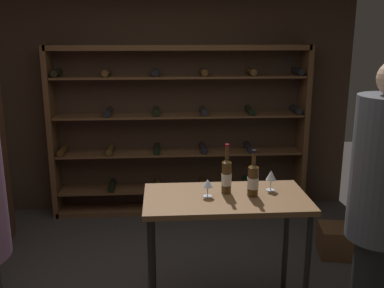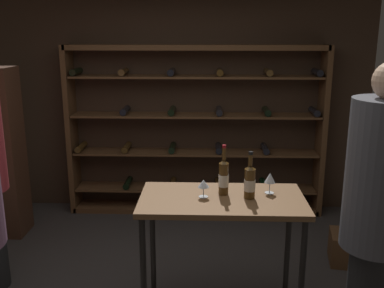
{
  "view_description": "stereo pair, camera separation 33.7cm",
  "coord_description": "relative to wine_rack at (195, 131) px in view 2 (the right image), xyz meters",
  "views": [
    {
      "loc": [
        0.0,
        -3.09,
        2.15
      ],
      "look_at": [
        0.23,
        0.17,
        1.31
      ],
      "focal_mm": 40.95,
      "sensor_mm": 36.0,
      "label": 1
    },
    {
      "loc": [
        0.34,
        -3.09,
        2.15
      ],
      "look_at": [
        0.23,
        0.17,
        1.31
      ],
      "focal_mm": 40.95,
      "sensor_mm": 36.0,
      "label": 2
    }
  ],
  "objects": [
    {
      "name": "wine_glass_stemmed_left",
      "position": [
        0.11,
        -2.06,
        0.08
      ],
      "size": [
        0.08,
        0.08,
        0.13
      ],
      "color": "silver",
      "rests_on": "tasting_table"
    },
    {
      "name": "wine_glass_stemmed_right",
      "position": [
        0.6,
        -1.96,
        0.09
      ],
      "size": [
        0.08,
        0.08,
        0.16
      ],
      "color": "silver",
      "rests_on": "tasting_table"
    },
    {
      "name": "person_bystander_red_print",
      "position": [
        1.18,
        -2.53,
        0.1
      ],
      "size": [
        0.42,
        0.42,
        1.99
      ],
      "rotation": [
        0.0,
        0.0,
        1.84
      ],
      "color": "black",
      "rests_on": "ground"
    },
    {
      "name": "back_wall",
      "position": [
        -0.21,
        0.21,
        0.32
      ],
      "size": [
        4.58,
        0.1,
        2.65
      ],
      "primitive_type": "cube",
      "color": "#3D2B1E",
      "rests_on": "ground"
    },
    {
      "name": "wine_crate",
      "position": [
        1.56,
        -1.22,
        -0.86
      ],
      "size": [
        0.53,
        0.42,
        0.29
      ],
      "primitive_type": "cube",
      "rotation": [
        0.0,
        0.0,
        -0.17
      ],
      "color": "brown",
      "rests_on": "ground"
    },
    {
      "name": "tasting_table",
      "position": [
        0.25,
        -2.06,
        -0.14
      ],
      "size": [
        1.2,
        0.64,
        0.98
      ],
      "color": "brown",
      "rests_on": "ground"
    },
    {
      "name": "wine_bottle_green_slim",
      "position": [
        0.26,
        -2.0,
        0.11
      ],
      "size": [
        0.08,
        0.08,
        0.38
      ],
      "color": "#4C3314",
      "rests_on": "tasting_table"
    },
    {
      "name": "wine_rack",
      "position": [
        0.0,
        0.0,
        0.0
      ],
      "size": [
        3.02,
        0.32,
        2.01
      ],
      "color": "brown",
      "rests_on": "ground"
    },
    {
      "name": "wine_bottle_red_label",
      "position": [
        0.44,
        -2.07,
        0.1
      ],
      "size": [
        0.08,
        0.08,
        0.35
      ],
      "color": "#4C3314",
      "rests_on": "tasting_table"
    }
  ]
}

